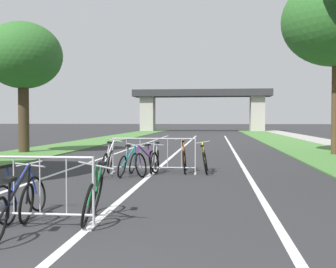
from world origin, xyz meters
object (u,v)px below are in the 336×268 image
object	(u,v)px
bicycle_teal_3	(128,163)
bicycle_yellow_7	(205,161)
bicycle_white_4	(107,162)
crowd_barrier_second	(154,156)
crowd_barrier_nearest	(14,191)
bicycle_silver_5	(155,160)
bicycle_blue_2	(21,196)
tree_right_maple_mid	(336,21)
bicycle_purple_8	(148,162)
bicycle_green_1	(94,197)
bicycle_orange_6	(184,159)
bicycle_black_0	(14,208)
tree_left_oak_near	(23,56)

from	to	relation	value
bicycle_teal_3	bicycle_yellow_7	xyz separation A→B (m)	(2.15, 0.92, 0.01)
bicycle_white_4	bicycle_yellow_7	world-z (taller)	bicycle_white_4
crowd_barrier_second	bicycle_white_4	world-z (taller)	crowd_barrier_second
bicycle_teal_3	bicycle_white_4	xyz separation A→B (m)	(-0.59, -0.02, 0.03)
crowd_barrier_nearest	bicycle_silver_5	world-z (taller)	crowd_barrier_nearest
crowd_barrier_second	bicycle_blue_2	size ratio (longest dim) A/B	1.56
tree_right_maple_mid	bicycle_purple_8	size ratio (longest dim) A/B	4.85
bicycle_silver_5	bicycle_green_1	bearing A→B (deg)	88.34
bicycle_teal_3	bicycle_white_4	size ratio (longest dim) A/B	0.94
bicycle_orange_6	bicycle_silver_5	bearing A→B (deg)	179.54
bicycle_blue_2	bicycle_silver_5	world-z (taller)	bicycle_silver_5
bicycle_teal_3	bicycle_orange_6	bearing A→B (deg)	38.54
crowd_barrier_second	bicycle_yellow_7	world-z (taller)	crowd_barrier_second
bicycle_green_1	bicycle_white_4	distance (m)	5.35
bicycle_blue_2	bicycle_yellow_7	size ratio (longest dim) A/B	0.98
bicycle_black_0	crowd_barrier_second	bearing A→B (deg)	74.81
bicycle_blue_2	bicycle_white_4	size ratio (longest dim) A/B	0.92
tree_left_oak_near	bicycle_silver_5	bearing A→B (deg)	-41.97
tree_left_oak_near	bicycle_purple_8	size ratio (longest dim) A/B	3.78
crowd_barrier_nearest	bicycle_yellow_7	xyz separation A→B (m)	(2.69, 6.63, -0.16)
bicycle_green_1	bicycle_orange_6	xyz separation A→B (m)	(0.99, 6.22, 0.01)
tree_right_maple_mid	bicycle_yellow_7	distance (m)	10.37
crowd_barrier_second	tree_right_maple_mid	bearing A→B (deg)	45.32
crowd_barrier_second	bicycle_purple_8	bearing A→B (deg)	-105.91
bicycle_teal_3	bicycle_orange_6	xyz separation A→B (m)	(1.53, 0.97, 0.03)
crowd_barrier_second	bicycle_teal_3	bearing A→B (deg)	-141.14
bicycle_yellow_7	bicycle_purple_8	size ratio (longest dim) A/B	1.00
bicycle_blue_2	crowd_barrier_second	bearing A→B (deg)	80.69
crowd_barrier_nearest	bicycle_black_0	distance (m)	0.54
bicycle_silver_5	bicycle_orange_6	xyz separation A→B (m)	(0.90, 0.04, 0.02)
bicycle_black_0	bicycle_purple_8	xyz separation A→B (m)	(0.86, 6.28, 0.02)
tree_right_maple_mid	bicycle_teal_3	world-z (taller)	tree_right_maple_mid
tree_right_maple_mid	bicycle_blue_2	world-z (taller)	tree_right_maple_mid
bicycle_green_1	bicycle_white_4	world-z (taller)	bicycle_white_4
bicycle_blue_2	tree_left_oak_near	bearing A→B (deg)	118.65
crowd_barrier_nearest	crowd_barrier_second	size ratio (longest dim) A/B	1.00
tree_left_oak_near	bicycle_yellow_7	size ratio (longest dim) A/B	3.79
tree_left_oak_near	tree_right_maple_mid	distance (m)	14.38
crowd_barrier_nearest	bicycle_blue_2	distance (m)	0.51
bicycle_black_0	bicycle_teal_3	size ratio (longest dim) A/B	1.05
bicycle_silver_5	crowd_barrier_second	bearing A→B (deg)	93.63
bicycle_teal_3	tree_right_maple_mid	bearing A→B (deg)	50.94
bicycle_green_1	bicycle_teal_3	world-z (taller)	bicycle_green_1
bicycle_green_1	bicycle_silver_5	bearing A→B (deg)	-98.42
bicycle_blue_2	bicycle_silver_5	distance (m)	6.31
crowd_barrier_nearest	bicycle_teal_3	bearing A→B (deg)	84.57
bicycle_yellow_7	bicycle_teal_3	bearing A→B (deg)	-157.30
bicycle_blue_2	bicycle_purple_8	distance (m)	5.49
bicycle_teal_3	crowd_barrier_nearest	bearing A→B (deg)	-89.30
crowd_barrier_second	bicycle_teal_3	size ratio (longest dim) A/B	1.52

